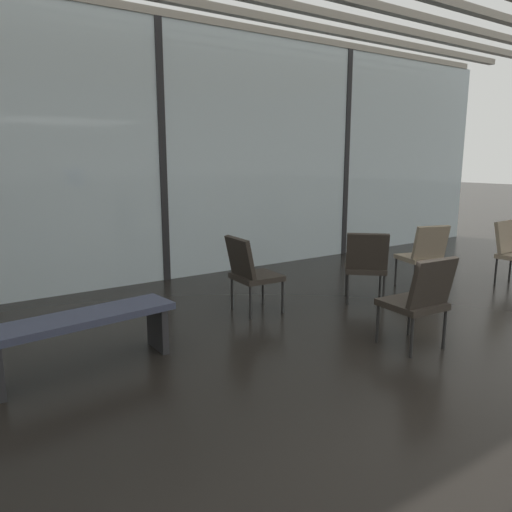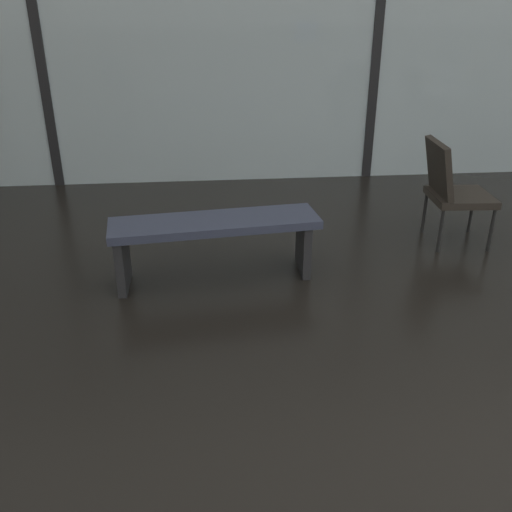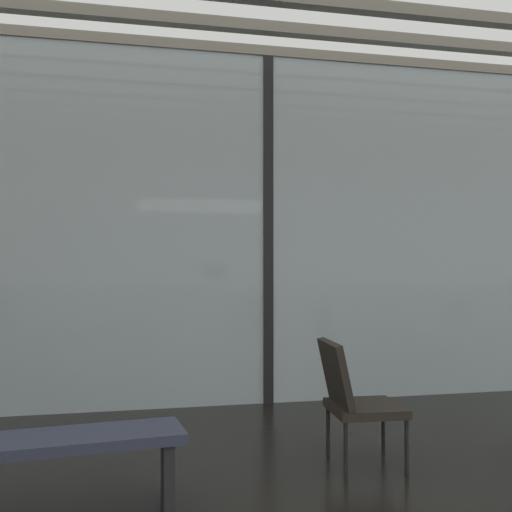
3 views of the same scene
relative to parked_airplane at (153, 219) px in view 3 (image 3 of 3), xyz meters
The scene contains 5 objects.
glass_curtain_wall 5.53m from the parked_airplane, 80.16° to the right, with size 14.00×0.08×3.54m, color silver.
window_mullion_1 5.53m from the parked_airplane, 80.16° to the right, with size 0.10×0.12×3.54m, color black.
parked_airplane is the anchor object (origin of this frame).
lounge_chair_6 7.69m from the parked_airplane, 81.67° to the right, with size 0.55×0.51×0.87m.
waiting_bench 8.18m from the parked_airplane, 96.38° to the right, with size 1.54×0.56×0.47m.
Camera 3 is at (-1.38, -0.60, 1.39)m, focal length 41.00 mm.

